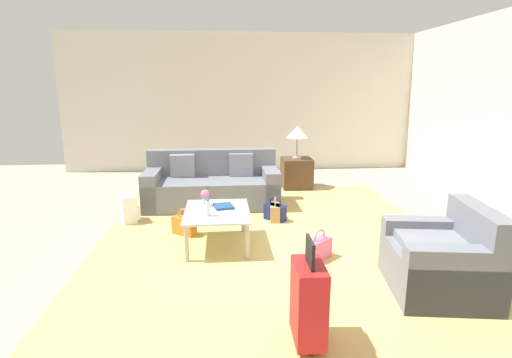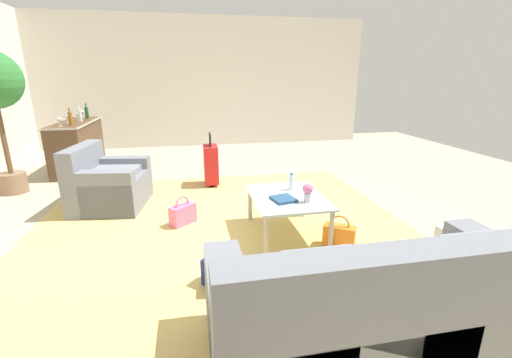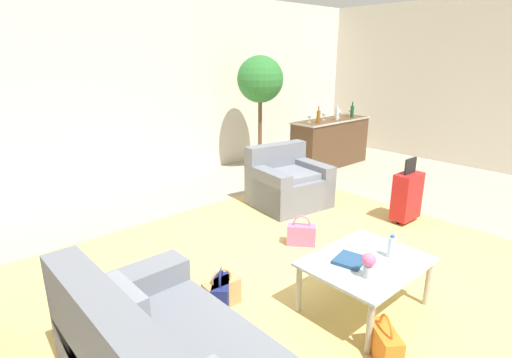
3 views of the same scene
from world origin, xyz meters
TOP-DOWN VIEW (x-y plane):
  - ground_plane at (0.00, 0.00)m, footprint 12.00×12.00m
  - wall_right at (5.06, 0.00)m, footprint 0.12×8.00m
  - area_rug at (-0.60, 0.20)m, footprint 5.20×4.40m
  - couch at (-2.20, -0.60)m, footprint 0.93×2.15m
  - armchair at (0.91, 1.67)m, footprint 1.08×1.00m
  - coffee_table at (-0.40, -0.50)m, footprint 0.99×0.78m
  - water_bottle at (-0.20, -0.60)m, footprint 0.06×0.06m
  - coffee_table_book at (-0.52, -0.42)m, footprint 0.29×0.27m
  - flower_vase at (-0.62, -0.65)m, footprint 0.11×0.11m
  - bar_console at (3.10, 2.60)m, footprint 1.74×0.58m
  - wine_glass_leftmost at (2.50, 2.65)m, footprint 0.08×0.08m
  - wine_glass_left_of_centre at (2.90, 2.63)m, footprint 0.08×0.08m
  - wine_glass_right_of_centre at (3.30, 2.57)m, footprint 0.08×0.08m
  - wine_glass_rightmost at (3.70, 2.60)m, footprint 0.08×0.08m
  - wine_bottle_amber at (2.57, 2.49)m, footprint 0.07×0.07m
  - wine_bottle_clear at (3.12, 2.49)m, footprint 0.07×0.07m
  - wine_bottle_green at (3.60, 2.49)m, footprint 0.07×0.07m
  - suitcase_red at (1.60, 0.20)m, footprint 0.40×0.23m
  - handbag_tan at (-1.28, 0.33)m, footprint 0.33×0.17m
  - handbag_orange at (-0.81, -0.95)m, footprint 0.30×0.34m
  - handbag_navy at (-1.28, 0.33)m, footprint 0.32×0.33m
  - handbag_pink at (0.10, 0.65)m, footprint 0.31×0.33m
  - backpack_white at (-1.40, -1.79)m, footprint 0.36×0.34m

SIDE VIEW (x-z plane):
  - ground_plane at x=0.00m, z-range 0.00..0.00m
  - area_rug at x=-0.60m, z-range 0.00..0.01m
  - handbag_tan at x=-1.28m, z-range -0.05..0.31m
  - handbag_orange at x=-0.81m, z-range -0.05..0.31m
  - handbag_navy at x=-1.28m, z-range -0.05..0.31m
  - handbag_pink at x=0.10m, z-range -0.05..0.31m
  - backpack_white at x=-1.40m, z-range -0.01..0.39m
  - armchair at x=0.91m, z-range -0.13..0.72m
  - couch at x=-2.20m, z-range -0.14..0.75m
  - suitcase_red at x=1.60m, z-range -0.07..0.78m
  - coffee_table at x=-0.40m, z-range 0.17..0.62m
  - bar_console at x=3.10m, z-range 0.02..0.92m
  - coffee_table_book at x=-0.52m, z-range 0.45..0.48m
  - water_bottle at x=-0.20m, z-range 0.44..0.65m
  - flower_vase at x=-0.62m, z-range 0.47..0.68m
  - wine_glass_leftmost at x=2.50m, z-range 0.93..1.09m
  - wine_glass_left_of_centre at x=2.90m, z-range 0.93..1.09m
  - wine_glass_right_of_centre at x=3.30m, z-range 0.93..1.09m
  - wine_glass_rightmost at x=3.70m, z-range 0.93..1.09m
  - wine_bottle_amber at x=2.57m, z-range 0.87..1.17m
  - wine_bottle_clear at x=3.12m, z-range 0.87..1.17m
  - wine_bottle_green at x=3.60m, z-range 0.87..1.17m
  - wall_right at x=5.06m, z-range 0.00..3.10m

